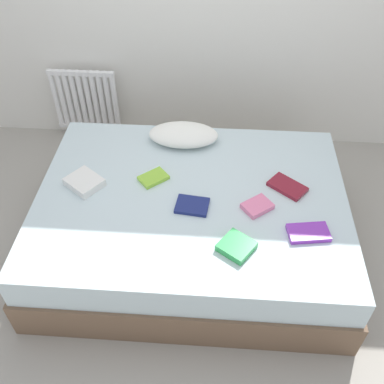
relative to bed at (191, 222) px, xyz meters
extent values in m
plane|color=#9E998E|center=(0.00, 0.00, -0.25)|extent=(8.00, 8.00, 0.00)
cube|color=brown|center=(0.00, 0.00, -0.11)|extent=(2.00, 1.50, 0.28)
cube|color=silver|center=(0.00, 0.00, 0.14)|extent=(1.96, 1.46, 0.22)
cylinder|color=white|center=(-1.25, 1.20, 0.15)|extent=(0.04, 0.04, 0.56)
cylinder|color=white|center=(-1.20, 1.20, 0.15)|extent=(0.04, 0.04, 0.56)
cylinder|color=white|center=(-1.14, 1.20, 0.15)|extent=(0.04, 0.04, 0.56)
cylinder|color=white|center=(-1.08, 1.20, 0.15)|extent=(0.04, 0.04, 0.56)
cylinder|color=white|center=(-1.02, 1.20, 0.15)|extent=(0.04, 0.04, 0.56)
cylinder|color=white|center=(-0.97, 1.20, 0.15)|extent=(0.04, 0.04, 0.56)
cylinder|color=white|center=(-0.91, 1.20, 0.15)|extent=(0.04, 0.04, 0.56)
cylinder|color=white|center=(-0.85, 1.20, 0.15)|extent=(0.04, 0.04, 0.56)
cylinder|color=white|center=(-0.80, 1.20, 0.15)|extent=(0.04, 0.04, 0.56)
cylinder|color=white|center=(-0.74, 1.20, 0.15)|extent=(0.04, 0.04, 0.56)
cube|color=white|center=(-1.00, 1.20, 0.40)|extent=(0.56, 0.04, 0.04)
cube|color=white|center=(-1.00, 1.20, -0.11)|extent=(0.56, 0.04, 0.04)
ellipsoid|color=white|center=(-0.10, 0.55, 0.31)|extent=(0.49, 0.28, 0.12)
cube|color=green|center=(0.28, -0.41, 0.27)|extent=(0.24, 0.24, 0.04)
cube|color=maroon|center=(0.61, 0.11, 0.27)|extent=(0.27, 0.25, 0.03)
cube|color=navy|center=(0.01, -0.10, 0.26)|extent=(0.22, 0.18, 0.02)
cube|color=pink|center=(0.41, -0.09, 0.27)|extent=(0.21, 0.21, 0.03)
cube|color=white|center=(-0.69, 0.05, 0.28)|extent=(0.28, 0.28, 0.05)
cube|color=purple|center=(0.70, -0.28, 0.27)|extent=(0.25, 0.17, 0.03)
cube|color=#8CC638|center=(-0.26, 0.13, 0.27)|extent=(0.22, 0.21, 0.03)
camera|label=1|loc=(0.14, -1.96, 2.19)|focal=40.88mm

